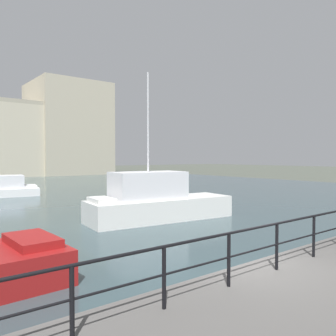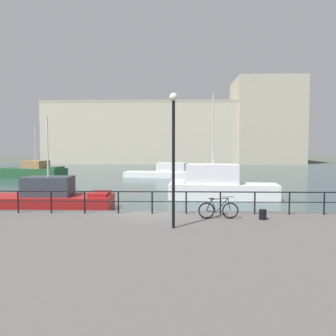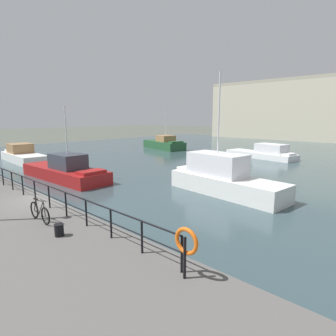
# 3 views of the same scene
# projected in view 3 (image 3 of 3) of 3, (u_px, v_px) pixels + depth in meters

# --- Properties ---
(ground_plane) EXTENTS (240.00, 240.00, 0.00)m
(ground_plane) POSITION_uv_depth(u_px,v_px,m) (51.00, 214.00, 14.80)
(ground_plane) COLOR #4C5147
(water_basin) EXTENTS (80.00, 60.00, 0.01)m
(water_basin) POSITION_uv_depth(u_px,v_px,m) (276.00, 156.00, 36.57)
(water_basin) COLOR #33474C
(water_basin) RESTS_ON ground_plane
(moored_harbor_tender) EXTENTS (9.42, 3.16, 5.95)m
(moored_harbor_tender) POSITION_uv_depth(u_px,v_px,m) (66.00, 171.00, 22.94)
(moored_harbor_tender) COLOR maroon
(moored_harbor_tender) RESTS_ON water_basin
(moored_small_launch) EXTENTS (9.30, 4.13, 1.86)m
(moored_small_launch) POSITION_uv_depth(u_px,v_px,m) (264.00, 153.00, 34.83)
(moored_small_launch) COLOR white
(moored_small_launch) RESTS_ON water_basin
(moored_green_narrowboat) EXTENTS (9.04, 5.06, 6.49)m
(moored_green_narrowboat) POSITION_uv_depth(u_px,v_px,m) (164.00, 144.00, 45.24)
(moored_green_narrowboat) COLOR #23512D
(moored_green_narrowboat) RESTS_ON water_basin
(moored_blue_motorboat) EXTENTS (8.34, 2.97, 2.03)m
(moored_blue_motorboat) POSITION_uv_depth(u_px,v_px,m) (23.00, 155.00, 32.21)
(moored_blue_motorboat) COLOR white
(moored_blue_motorboat) RESTS_ON water_basin
(moored_red_daysailer) EXTENTS (8.44, 3.37, 8.01)m
(moored_red_daysailer) POSITION_uv_depth(u_px,v_px,m) (223.00, 178.00, 18.71)
(moored_red_daysailer) COLOR white
(moored_red_daysailer) RESTS_ON water_basin
(quay_railing) EXTENTS (20.96, 0.07, 1.08)m
(quay_railing) POSITION_uv_depth(u_px,v_px,m) (28.00, 184.00, 14.44)
(quay_railing) COLOR black
(quay_railing) RESTS_ON quay_promenade
(parked_bicycle) EXTENTS (1.77, 0.09, 0.98)m
(parked_bicycle) POSITION_uv_depth(u_px,v_px,m) (40.00, 212.00, 11.22)
(parked_bicycle) COLOR black
(parked_bicycle) RESTS_ON quay_promenade
(mooring_bollard) EXTENTS (0.32, 0.32, 0.44)m
(mooring_bollard) POSITION_uv_depth(u_px,v_px,m) (59.00, 230.00, 9.87)
(mooring_bollard) COLOR black
(mooring_bollard) RESTS_ON quay_promenade
(life_ring_stand) EXTENTS (0.75, 0.16, 1.40)m
(life_ring_stand) POSITION_uv_depth(u_px,v_px,m) (186.00, 243.00, 7.17)
(life_ring_stand) COLOR black
(life_ring_stand) RESTS_ON quay_promenade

